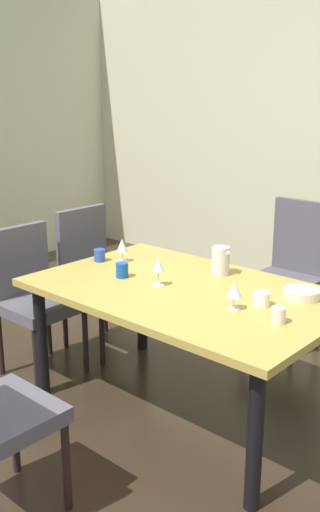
# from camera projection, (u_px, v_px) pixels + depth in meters

# --- Properties ---
(ground_plane) EXTENTS (5.92, 5.87, 0.02)m
(ground_plane) POSITION_uv_depth(u_px,v_px,m) (85.00, 414.00, 3.21)
(ground_plane) COLOR #302419
(back_panel_interior) EXTENTS (3.17, 0.10, 2.76)m
(back_panel_interior) POSITION_uv_depth(u_px,v_px,m) (206.00, 129.00, 5.78)
(back_panel_interior) COLOR beige
(back_panel_interior) RESTS_ON ground_plane
(dining_table) EXTENTS (1.66, 1.06, 0.73)m
(dining_table) POSITION_uv_depth(u_px,v_px,m) (185.00, 302.00, 3.07)
(dining_table) COLOR #AE9542
(dining_table) RESTS_ON ground_plane
(chair_left_far) EXTENTS (0.44, 0.44, 0.97)m
(chair_left_far) POSITION_uv_depth(u_px,v_px,m) (94.00, 271.00, 3.95)
(chair_left_far) COLOR #4F4B53
(chair_left_far) RESTS_ON ground_plane
(chair_head_far) EXTENTS (0.44, 0.45, 1.01)m
(chair_head_far) POSITION_uv_depth(u_px,v_px,m) (291.00, 266.00, 4.01)
(chair_head_far) COLOR #4F4B53
(chair_head_far) RESTS_ON ground_plane
(chair_left_near) EXTENTS (0.44, 0.44, 0.94)m
(chair_left_near) POSITION_uv_depth(u_px,v_px,m) (32.00, 292.00, 3.57)
(chair_left_near) COLOR #4F4B53
(chair_left_near) RESTS_ON ground_plane
(wine_glass_left) EXTENTS (0.08, 0.08, 0.14)m
(wine_glass_left) POSITION_uv_depth(u_px,v_px,m) (234.00, 290.00, 2.73)
(wine_glass_left) COLOR silver
(wine_glass_left) RESTS_ON dining_table
(wine_glass_near_window) EXTENTS (0.07, 0.07, 0.16)m
(wine_glass_near_window) POSITION_uv_depth(u_px,v_px,m) (158.00, 265.00, 3.06)
(wine_glass_near_window) COLOR silver
(wine_glass_near_window) RESTS_ON dining_table
(wine_glass_west) EXTENTS (0.07, 0.07, 0.15)m
(wine_glass_west) POSITION_uv_depth(u_px,v_px,m) (122.00, 246.00, 3.50)
(wine_glass_west) COLOR silver
(wine_glass_west) RESTS_ON dining_table
(serving_bowl_front) EXTENTS (0.19, 0.19, 0.05)m
(serving_bowl_front) POSITION_uv_depth(u_px,v_px,m) (302.00, 294.00, 2.90)
(serving_bowl_front) COLOR beige
(serving_bowl_front) RESTS_ON dining_table
(cup_corner) EXTENTS (0.08, 0.08, 0.07)m
(cup_corner) POSITION_uv_depth(u_px,v_px,m) (262.00, 299.00, 2.79)
(cup_corner) COLOR white
(cup_corner) RESTS_ON dining_table
(cup_center) EXTENTS (0.07, 0.07, 0.08)m
(cup_center) POSITION_uv_depth(u_px,v_px,m) (100.00, 255.00, 3.53)
(cup_center) COLOR #2A479E
(cup_center) RESTS_ON dining_table
(cup_south) EXTENTS (0.07, 0.07, 0.08)m
(cup_south) POSITION_uv_depth(u_px,v_px,m) (278.00, 315.00, 2.58)
(cup_south) COLOR beige
(cup_south) RESTS_ON dining_table
(cup_rear) EXTENTS (0.07, 0.07, 0.08)m
(cup_rear) POSITION_uv_depth(u_px,v_px,m) (122.00, 270.00, 3.22)
(cup_rear) COLOR #15469F
(cup_rear) RESTS_ON dining_table
(pitcher_north) EXTENTS (0.12, 0.10, 0.16)m
(pitcher_north) POSITION_uv_depth(u_px,v_px,m) (221.00, 261.00, 3.26)
(pitcher_north) COLOR silver
(pitcher_north) RESTS_ON dining_table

